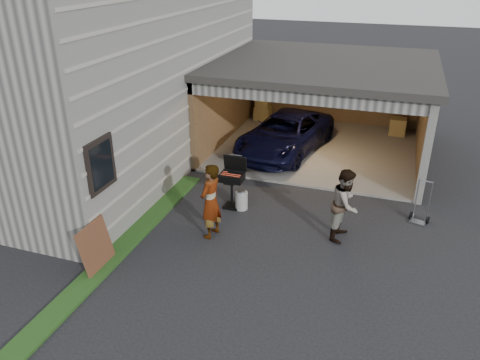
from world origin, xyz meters
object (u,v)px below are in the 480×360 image
at_px(hand_truck, 420,214).
at_px(man, 345,204).
at_px(bbq_grill, 232,179).
at_px(propane_tank, 242,200).
at_px(plywood_panel, 96,247).
at_px(minivan, 285,136).
at_px(woman, 211,201).

bearing_deg(hand_truck, man, -126.97).
height_order(bbq_grill, propane_tank, bbq_grill).
distance_m(bbq_grill, hand_truck, 4.61).
height_order(bbq_grill, plywood_panel, bbq_grill).
xyz_separation_m(minivan, bbq_grill, (-0.40, -3.94, 0.18)).
relative_size(woman, bbq_grill, 1.34).
height_order(minivan, plywood_panel, minivan).
bearing_deg(plywood_panel, man, 31.32).
relative_size(woman, propane_tank, 3.76).
relative_size(propane_tank, hand_truck, 0.43).
bearing_deg(minivan, bbq_grill, -85.24).
bearing_deg(propane_tank, hand_truck, 10.16).
xyz_separation_m(man, propane_tank, (-2.60, 0.49, -0.60)).
distance_m(minivan, hand_truck, 5.24).
relative_size(minivan, woman, 2.45).
height_order(minivan, man, man).
xyz_separation_m(minivan, propane_tank, (-0.14, -3.98, -0.37)).
height_order(propane_tank, plywood_panel, plywood_panel).
relative_size(minivan, hand_truck, 3.95).
relative_size(man, hand_truck, 1.52).
xyz_separation_m(minivan, woman, (-0.39, -5.39, 0.28)).
relative_size(woman, plywood_panel, 1.75).
bearing_deg(minivan, hand_truck, -27.45).
relative_size(bbq_grill, hand_truck, 1.20).
height_order(minivan, hand_truck, minivan).
xyz_separation_m(woman, propane_tank, (0.25, 1.41, -0.65)).
xyz_separation_m(minivan, plywood_panel, (-2.14, -7.28, -0.10)).
distance_m(bbq_grill, plywood_panel, 3.77).
bearing_deg(woman, hand_truck, 125.73).
xyz_separation_m(woman, man, (2.85, 0.91, -0.05)).
height_order(minivan, bbq_grill, bbq_grill).
bearing_deg(hand_truck, minivan, 157.92).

